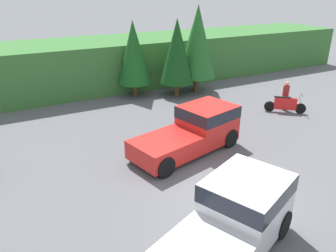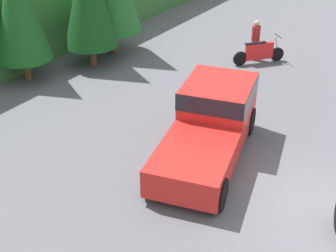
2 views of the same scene
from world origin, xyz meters
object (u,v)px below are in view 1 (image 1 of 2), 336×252
(pickup_truck_second, at_px, (231,220))
(dirt_bike, at_px, (285,105))
(rider_person, at_px, (286,95))
(pickup_truck_red, at_px, (195,129))

(pickup_truck_second, height_order, dirt_bike, pickup_truck_second)
(pickup_truck_second, xyz_separation_m, dirt_bike, (9.77, 7.36, -0.52))
(pickup_truck_second, xyz_separation_m, rider_person, (10.06, 7.70, -0.04))
(pickup_truck_red, xyz_separation_m, rider_person, (7.60, 1.89, -0.04))
(pickup_truck_second, bearing_deg, rider_person, 14.75)
(dirt_bike, relative_size, rider_person, 1.06)
(pickup_truck_second, distance_m, dirt_bike, 12.24)
(pickup_truck_second, bearing_deg, pickup_truck_red, 44.40)
(rider_person, bearing_deg, dirt_bike, -91.72)
(pickup_truck_red, relative_size, rider_person, 3.09)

